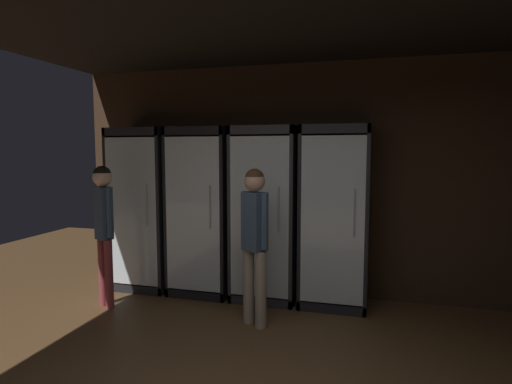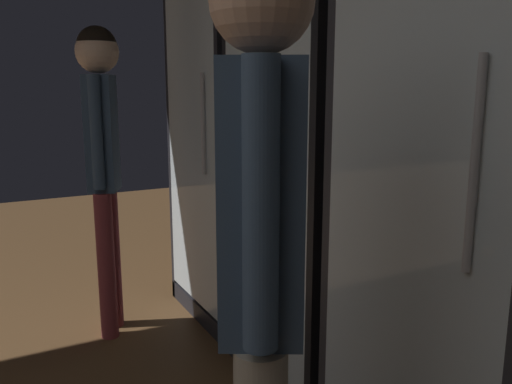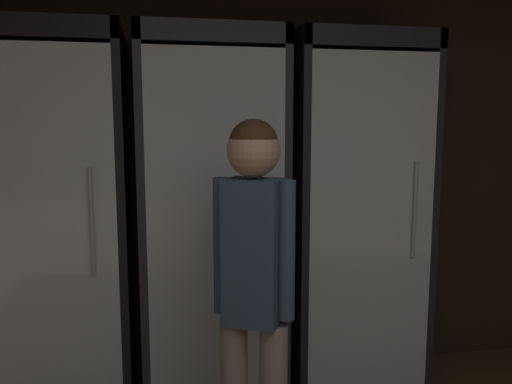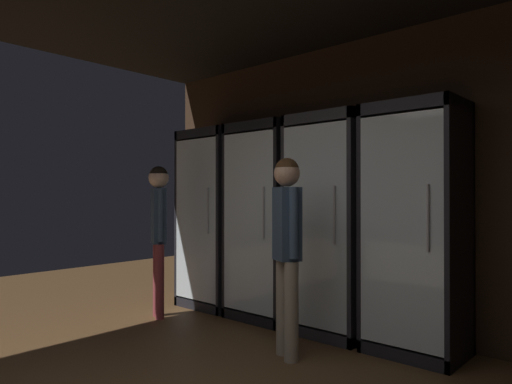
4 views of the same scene
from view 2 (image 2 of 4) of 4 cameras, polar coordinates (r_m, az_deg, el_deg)
name	(u,v)px [view 2 (image 2 of 4)]	position (r m, az deg, el deg)	size (l,w,h in m)	color
cooler_far_left	(246,142)	(2.96, -1.15, 5.49)	(0.75, 0.60, 2.04)	black
cooler_left	(329,157)	(2.27, 8.05, 3.80)	(0.75, 0.60, 2.04)	black
cooler_center	(488,189)	(1.70, 24.15, 0.35)	(0.75, 0.60, 2.04)	#2B2B30
shopper_near	(261,250)	(1.11, 0.58, -6.35)	(0.30, 0.25, 1.59)	gray
shopper_far	(102,141)	(2.76, -16.53, 5.39)	(0.26, 0.21, 1.60)	brown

